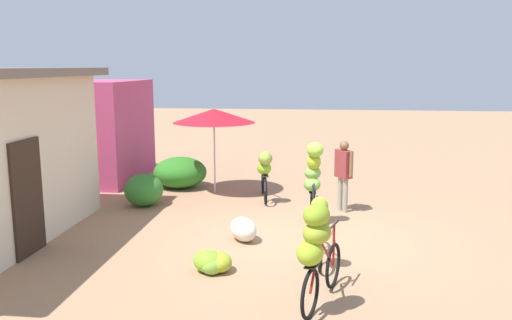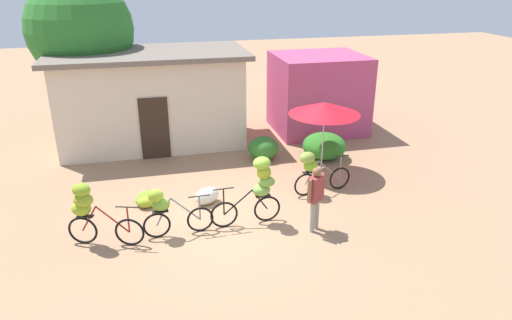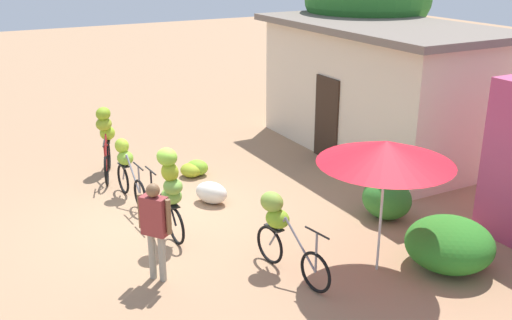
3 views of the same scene
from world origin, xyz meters
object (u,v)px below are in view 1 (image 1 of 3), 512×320
(bicycle_leftmost, at_px, (317,247))
(bicycle_near_pile, at_px, (318,225))
(banana_pile_on_ground, at_px, (213,262))
(bicycle_by_shop, at_px, (265,171))
(person_vendor, at_px, (344,169))
(shop_pink, at_px, (90,130))
(bicycle_center_loaded, at_px, (313,178))
(market_umbrella, at_px, (214,116))
(produce_sack, at_px, (243,229))

(bicycle_leftmost, bearing_deg, bicycle_near_pile, -0.88)
(bicycle_leftmost, xyz_separation_m, banana_pile_on_ground, (1.17, 1.62, -0.73))
(bicycle_leftmost, xyz_separation_m, bicycle_by_shop, (5.63, 1.25, -0.14))
(bicycle_leftmost, relative_size, person_vendor, 1.04)
(bicycle_leftmost, xyz_separation_m, person_vendor, (5.00, -0.57, 0.08))
(shop_pink, xyz_separation_m, bicycle_center_loaded, (-3.83, -6.40, -0.42))
(banana_pile_on_ground, bearing_deg, bicycle_near_pile, -73.60)
(shop_pink, relative_size, market_umbrella, 1.48)
(bicycle_by_shop, bearing_deg, bicycle_center_loaded, -147.11)
(bicycle_near_pile, xyz_separation_m, person_vendor, (3.34, -0.55, 0.28))
(person_vendor, bearing_deg, bicycle_center_loaded, 150.86)
(bicycle_by_shop, xyz_separation_m, banana_pile_on_ground, (-4.46, 0.37, -0.59))
(bicycle_center_loaded, bearing_deg, bicycle_by_shop, 32.89)
(bicycle_center_loaded, relative_size, banana_pile_on_ground, 2.18)
(bicycle_near_pile, height_order, banana_pile_on_ground, bicycle_near_pile)
(market_umbrella, distance_m, person_vendor, 3.62)
(bicycle_center_loaded, distance_m, produce_sack, 1.84)
(shop_pink, xyz_separation_m, produce_sack, (-4.91, -5.12, -1.19))
(market_umbrella, relative_size, banana_pile_on_ground, 2.72)
(banana_pile_on_ground, bearing_deg, bicycle_leftmost, -125.85)
(bicycle_near_pile, relative_size, bicycle_by_shop, 0.95)
(bicycle_by_shop, bearing_deg, market_umbrella, 60.87)
(market_umbrella, height_order, bicycle_center_loaded, market_umbrella)
(bicycle_leftmost, relative_size, banana_pile_on_ground, 2.09)
(market_umbrella, xyz_separation_m, bicycle_center_loaded, (-2.56, -2.53, -1.00))
(bicycle_by_shop, distance_m, person_vendor, 1.94)
(market_umbrella, xyz_separation_m, person_vendor, (-1.39, -3.18, -1.01))
(market_umbrella, distance_m, banana_pile_on_ground, 5.61)
(bicycle_center_loaded, bearing_deg, produce_sack, 130.32)
(shop_pink, xyz_separation_m, bicycle_leftmost, (-7.66, -6.48, -0.51))
(shop_pink, height_order, bicycle_center_loaded, shop_pink)
(banana_pile_on_ground, distance_m, produce_sack, 1.59)
(bicycle_near_pile, distance_m, produce_sack, 1.82)
(bicycle_leftmost, xyz_separation_m, bicycle_near_pile, (1.66, -0.03, -0.21))
(banana_pile_on_ground, relative_size, produce_sack, 1.14)
(bicycle_near_pile, distance_m, bicycle_center_loaded, 2.19)
(bicycle_by_shop, height_order, produce_sack, bicycle_by_shop)
(bicycle_by_shop, distance_m, banana_pile_on_ground, 4.51)
(bicycle_center_loaded, height_order, banana_pile_on_ground, bicycle_center_loaded)
(bicycle_center_loaded, bearing_deg, bicycle_near_pile, -177.16)
(bicycle_leftmost, height_order, banana_pile_on_ground, bicycle_leftmost)
(bicycle_by_shop, bearing_deg, bicycle_leftmost, -167.48)
(bicycle_near_pile, relative_size, produce_sack, 2.32)
(bicycle_leftmost, bearing_deg, banana_pile_on_ground, 54.15)
(market_umbrella, relative_size, bicycle_center_loaded, 1.25)
(bicycle_leftmost, distance_m, bicycle_by_shop, 5.77)
(bicycle_near_pile, bearing_deg, banana_pile_on_ground, 106.40)
(market_umbrella, relative_size, bicycle_by_shop, 1.26)
(bicycle_leftmost, xyz_separation_m, bicycle_center_loaded, (3.82, 0.08, 0.10))
(bicycle_near_pile, bearing_deg, market_umbrella, 29.11)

